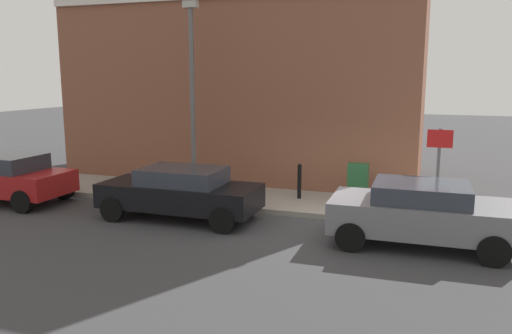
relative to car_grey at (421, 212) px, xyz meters
name	(u,v)px	position (x,y,z in m)	size (l,w,h in m)	color
ground	(327,228)	(0.64, 2.20, -0.76)	(80.00, 80.00, 0.00)	#38383A
sidewalk	(154,191)	(2.56, 8.20, -0.68)	(2.56, 30.00, 0.15)	gray
corner_building	(251,43)	(6.85, 6.42, 4.15)	(6.11, 12.43, 9.81)	brown
car_grey	(421,212)	(0.00, 0.00, 0.00)	(2.01, 3.93, 1.41)	slate
car_black	(180,192)	(0.16, 5.98, -0.03)	(1.79, 4.17, 1.36)	black
car_red	(5,177)	(0.09, 11.74, -0.02)	(1.88, 3.97, 1.42)	maroon
utility_cabinet	(358,185)	(2.69, 1.75, -0.08)	(0.46, 0.61, 1.15)	#1E4C28
bollard_near_cabinet	(299,180)	(2.79, 3.46, -0.05)	(0.14, 0.14, 1.04)	black
street_sign	(439,160)	(1.71, -0.32, 0.90)	(0.08, 0.60, 2.30)	#59595B
lamppost	(192,89)	(2.60, 6.77, 2.55)	(0.20, 0.44, 5.72)	#59595B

